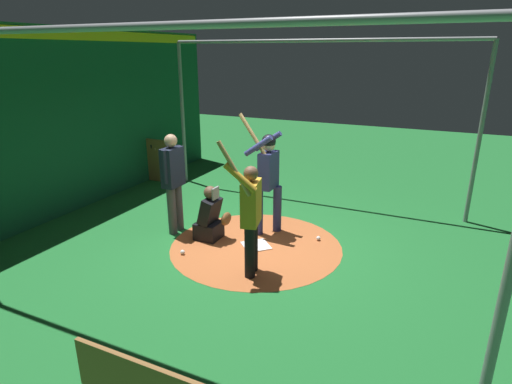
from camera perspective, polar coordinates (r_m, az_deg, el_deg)
name	(u,v)px	position (r m, az deg, el deg)	size (l,w,h in m)	color
ground_plane	(256,246)	(6.98, 0.00, -7.40)	(25.49, 25.49, 0.00)	#1E6B2D
dirt_circle	(256,246)	(6.98, 0.00, -7.38)	(2.83, 2.83, 0.01)	#B76033
home_plate	(256,245)	(6.98, 0.00, -7.32)	(0.42, 0.42, 0.01)	white
batter	(268,174)	(7.13, 1.61, 2.44)	(0.68, 0.49, 2.11)	navy
catcher	(211,218)	(7.15, -6.22, -3.61)	(0.58, 0.40, 0.95)	black
umpire	(173,178)	(7.33, -11.25, 1.85)	(0.22, 0.49, 1.76)	#4C4C51
visitor	(250,214)	(5.79, -0.77, -2.97)	(0.54, 0.56, 1.99)	black
back_wall	(61,122)	(8.94, -25.05, 8.62)	(0.22, 9.49, 3.52)	#145133
cage_frame	(256,104)	(6.32, 0.00, 11.96)	(6.40, 5.36, 3.31)	gray
bat_rack	(154,161)	(10.65, -13.81, 4.11)	(1.18, 0.19, 1.05)	olive
baseball_0	(183,252)	(6.79, -10.01, -8.10)	(0.07, 0.07, 0.07)	white
baseball_1	(258,232)	(7.39, 0.29, -5.52)	(0.07, 0.07, 0.07)	white
baseball_2	(318,238)	(7.24, 8.52, -6.27)	(0.07, 0.07, 0.07)	white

